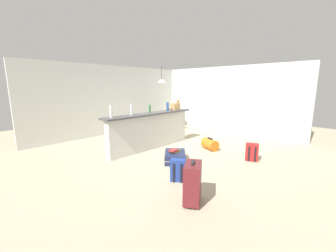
{
  "coord_description": "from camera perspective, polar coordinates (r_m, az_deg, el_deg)",
  "views": [
    {
      "loc": [
        -4.45,
        -3.85,
        1.79
      ],
      "look_at": [
        -0.12,
        0.27,
        0.63
      ],
      "focal_mm": 22.48,
      "sensor_mm": 36.0,
      "label": 1
    }
  ],
  "objects": [
    {
      "name": "wall_back",
      "position": [
        8.23,
        -13.61,
        6.91
      ],
      "size": [
        6.6,
        0.1,
        2.5
      ],
      "primitive_type": "cube",
      "color": "silver",
      "rests_on": "ground_plane"
    },
    {
      "name": "suitcase_flat_navy",
      "position": [
        5.08,
        1.94,
        -8.34
      ],
      "size": [
        0.84,
        0.83,
        0.22
      ],
      "color": "#1E284C",
      "rests_on": "ground_plane"
    },
    {
      "name": "dining_chair_near_partition",
      "position": [
        7.96,
        1.27,
        1.76
      ],
      "size": [
        0.43,
        0.43,
        0.93
      ],
      "color": "#4C331E",
      "rests_on": "ground_plane"
    },
    {
      "name": "partition_half_wall",
      "position": [
        6.0,
        -4.61,
        -1.55
      ],
      "size": [
        2.8,
        0.2,
        0.98
      ],
      "primitive_type": "cube",
      "color": "silver",
      "rests_on": "ground_plane"
    },
    {
      "name": "bottle_clear",
      "position": [
        5.53,
        -9.92,
        4.44
      ],
      "size": [
        0.06,
        0.06,
        0.29
      ],
      "primitive_type": "cylinder",
      "color": "silver",
      "rests_on": "bar_countertop"
    },
    {
      "name": "bottle_green",
      "position": [
        5.96,
        -4.97,
        4.72
      ],
      "size": [
        0.06,
        0.06,
        0.22
      ],
      "primitive_type": "cylinder",
      "color": "#2D6B38",
      "rests_on": "bar_countertop"
    },
    {
      "name": "pendant_lamp",
      "position": [
        8.26,
        -1.75,
        12.11
      ],
      "size": [
        0.34,
        0.34,
        0.66
      ],
      "color": "black"
    },
    {
      "name": "book_stack",
      "position": [
        5.05,
        1.75,
        -6.72
      ],
      "size": [
        0.29,
        0.18,
        0.07
      ],
      "color": "gold",
      "rests_on": "suitcase_flat_navy"
    },
    {
      "name": "bar_countertop",
      "position": [
        5.91,
        -4.68,
        3.34
      ],
      "size": [
        2.96,
        0.4,
        0.05
      ],
      "primitive_type": "cube",
      "color": "#4C4C51",
      "rests_on": "partition_half_wall"
    },
    {
      "name": "suitcase_upright_maroon",
      "position": [
        3.35,
        6.68,
        -14.94
      ],
      "size": [
        0.5,
        0.43,
        0.67
      ],
      "color": "maroon",
      "rests_on": "ground_plane"
    },
    {
      "name": "ground_plane",
      "position": [
        6.16,
        2.66,
        -6.17
      ],
      "size": [
        13.0,
        13.0,
        0.05
      ],
      "primitive_type": "cube",
      "color": "#BCAD8E"
    },
    {
      "name": "backpack_red",
      "position": [
        5.49,
        21.75,
        -6.63
      ],
      "size": [
        0.32,
        0.33,
        0.42
      ],
      "color": "red",
      "rests_on": "ground_plane"
    },
    {
      "name": "backpack_blue",
      "position": [
        4.09,
        2.71,
        -11.88
      ],
      "size": [
        0.33,
        0.34,
        0.42
      ],
      "color": "#233D93",
      "rests_on": "ground_plane"
    },
    {
      "name": "grocery_bag",
      "position": [
        6.56,
        1.99,
        5.31
      ],
      "size": [
        0.26,
        0.18,
        0.22
      ],
      "primitive_type": "cube",
      "color": "tan",
      "rests_on": "bar_countertop"
    },
    {
      "name": "bottle_white",
      "position": [
        5.15,
        -15.21,
        3.82
      ],
      "size": [
        0.07,
        0.07,
        0.3
      ],
      "primitive_type": "cylinder",
      "color": "silver",
      "rests_on": "bar_countertop"
    },
    {
      "name": "dining_table",
      "position": [
        8.31,
        -0.98,
        3.06
      ],
      "size": [
        1.1,
        0.8,
        0.74
      ],
      "color": "#4C331E",
      "rests_on": "ground_plane"
    },
    {
      "name": "wall_right",
      "position": [
        8.59,
        14.77,
        7.01
      ],
      "size": [
        0.1,
        6.0,
        2.5
      ],
      "primitive_type": "cube",
      "color": "silver",
      "rests_on": "ground_plane"
    },
    {
      "name": "duffel_bag_orange",
      "position": [
        6.09,
        11.3,
        -4.86
      ],
      "size": [
        0.46,
        0.56,
        0.34
      ],
      "color": "orange",
      "rests_on": "ground_plane"
    },
    {
      "name": "bottle_amber",
      "position": [
        6.77,
        2.71,
        5.8
      ],
      "size": [
        0.07,
        0.07,
        0.29
      ],
      "primitive_type": "cylinder",
      "color": "#9E661E",
      "rests_on": "bar_countertop"
    },
    {
      "name": "bottle_blue",
      "position": [
        6.31,
        -0.11,
        5.27
      ],
      "size": [
        0.07,
        0.07,
        0.26
      ],
      "primitive_type": "cylinder",
      "color": "#284C89",
      "rests_on": "bar_countertop"
    }
  ]
}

